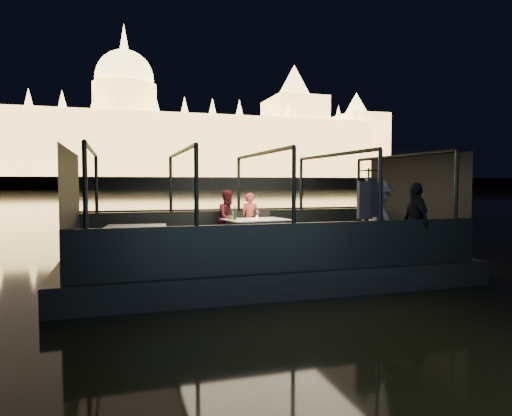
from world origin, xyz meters
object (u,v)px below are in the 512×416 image
object	(u,v)px
chair_port_right	(264,229)
person_woman_coral	(250,217)
wine_bottle	(235,214)
person_man_maroon	(229,217)
dining_table_central	(256,235)
coat_stand	(368,219)
passenger_dark	(416,220)
chair_port_left	(237,230)
dining_table_aft	(136,239)
passenger_stripe	(378,220)

from	to	relation	value
chair_port_right	person_woman_coral	world-z (taller)	person_woman_coral
wine_bottle	person_man_maroon	bearing A→B (deg)	84.54
chair_port_right	wine_bottle	xyz separation A→B (m)	(-0.92, -0.58, 0.47)
dining_table_central	wine_bottle	world-z (taller)	wine_bottle
coat_stand	passenger_dark	xyz separation A→B (m)	(1.14, 0.02, -0.05)
chair_port_left	wine_bottle	bearing A→B (deg)	-107.12
person_woman_coral	chair_port_right	bearing A→B (deg)	-39.98
dining_table_aft	person_man_maroon	world-z (taller)	person_man_maroon
dining_table_aft	passenger_stripe	size ratio (longest dim) A/B	0.77
chair_port_right	dining_table_aft	bearing A→B (deg)	-166.73
person_woman_coral	wine_bottle	world-z (taller)	person_woman_coral
chair_port_right	passenger_stripe	size ratio (longest dim) A/B	0.54
person_man_maroon	person_woman_coral	bearing A→B (deg)	-24.75
chair_port_left	coat_stand	xyz separation A→B (m)	(1.98, -2.96, 0.45)
chair_port_right	wine_bottle	world-z (taller)	wine_bottle
chair_port_left	chair_port_right	xyz separation A→B (m)	(0.67, -0.12, 0.00)
person_man_maroon	passenger_dark	xyz separation A→B (m)	(3.26, -3.28, 0.10)
chair_port_left	person_man_maroon	distance (m)	0.47
dining_table_central	person_woman_coral	size ratio (longest dim) A/B	1.05
chair_port_right	passenger_dark	distance (m)	3.76
chair_port_left	person_man_maroon	size ratio (longest dim) A/B	0.60
passenger_dark	dining_table_central	bearing A→B (deg)	-119.08
chair_port_right	coat_stand	size ratio (longest dim) A/B	0.47
person_man_maroon	dining_table_aft	bearing A→B (deg)	-177.34
chair_port_right	person_woman_coral	xyz separation A→B (m)	(-0.25, 0.42, 0.30)
dining_table_aft	wine_bottle	bearing A→B (deg)	0.39
chair_port_left	person_woman_coral	distance (m)	0.60
coat_stand	passenger_stripe	bearing A→B (deg)	34.76
coat_stand	passenger_dark	bearing A→B (deg)	0.82
coat_stand	dining_table_central	bearing A→B (deg)	126.18
person_woman_coral	wine_bottle	xyz separation A→B (m)	(-0.67, -1.00, 0.17)
dining_table_central	chair_port_right	bearing A→B (deg)	55.78
dining_table_aft	chair_port_right	xyz separation A→B (m)	(3.19, 0.60, 0.06)
dining_table_aft	chair_port_right	distance (m)	3.24
dining_table_central	chair_port_left	size ratio (longest dim) A/B	1.66
dining_table_central	wine_bottle	bearing A→B (deg)	-176.23
chair_port_right	coat_stand	xyz separation A→B (m)	(1.30, -2.84, 0.45)
coat_stand	wine_bottle	xyz separation A→B (m)	(-2.22, 2.26, 0.02)
dining_table_aft	chair_port_left	size ratio (longest dim) A/B	1.49
dining_table_aft	chair_port_left	distance (m)	2.62
person_woman_coral	passenger_stripe	world-z (taller)	passenger_stripe
dining_table_aft	chair_port_left	world-z (taller)	chair_port_left
passenger_dark	chair_port_right	bearing A→B (deg)	-129.28
coat_stand	passenger_stripe	xyz separation A→B (m)	(0.42, 0.29, -0.05)
dining_table_aft	passenger_dark	xyz separation A→B (m)	(5.63, -2.23, 0.47)
passenger_stripe	wine_bottle	bearing A→B (deg)	42.21
dining_table_central	dining_table_aft	distance (m)	2.81
dining_table_aft	wine_bottle	xyz separation A→B (m)	(2.27, 0.02, 0.53)
dining_table_aft	person_man_maroon	bearing A→B (deg)	23.98
passenger_stripe	wine_bottle	world-z (taller)	passenger_stripe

